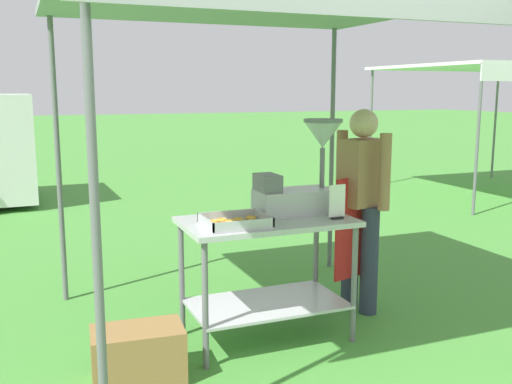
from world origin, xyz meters
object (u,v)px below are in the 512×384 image
Objects in this scene: menu_sign at (337,204)px; vendor at (361,200)px; donut_fryer at (302,178)px; supply_crate at (138,355)px; donut_cart at (267,252)px; donut_tray at (235,223)px; neighbour_tent at (494,70)px; stall_canopy at (262,8)px.

vendor is (0.45, 0.41, -0.07)m from menu_sign.
donut_fryer reaches higher than supply_crate.
donut_tray is at bearing -157.63° from donut_cart.
neighbour_tent is (5.37, 4.23, 1.11)m from menu_sign.
donut_cart is 7.24m from neighbour_tent.
neighbour_tent reaches higher than menu_sign.
stall_canopy is 1.66m from donut_cart.
menu_sign is at bearing -4.81° from donut_tray.
neighbour_tent is at bearing 34.39° from donut_tray.
supply_crate is (-1.87, -0.51, -0.74)m from vendor.
donut_fryer reaches higher than donut_cart.
supply_crate is at bearing -147.43° from neighbour_tent.
neighbour_tent is at bearing 35.79° from donut_fryer.
donut_cart reaches higher than supply_crate.
vendor reaches higher than supply_crate.
donut_fryer is at bearing -3.00° from stall_canopy.
menu_sign is 0.15× the size of vendor.
donut_cart is at bearing -90.00° from stall_canopy.
vendor is at bearing 14.59° from donut_fryer.
donut_tray is 0.73m from menu_sign.
donut_tray is 0.13× the size of neighbour_tent.
stall_canopy is 1.20m from donut_fryer.
supply_crate is (-0.69, -0.16, -0.73)m from donut_tray.
vendor is (1.18, 0.35, 0.01)m from donut_tray.
menu_sign is 0.08× the size of neighbour_tent.
neighbour_tent reaches higher than supply_crate.
donut_fryer is 0.66m from vendor.
neighbour_tent is at bearing 32.57° from supply_crate.
supply_crate is (-1.27, -0.36, -0.96)m from donut_fryer.
donut_tray is at bearing -145.61° from neighbour_tent.
donut_cart is 4.91× the size of menu_sign.
donut_cart is 0.58m from donut_fryer.
donut_tray is at bearing -142.48° from stall_canopy.
donut_fryer is 6.87m from neighbour_tent.
neighbour_tent is (5.52, 3.98, 0.96)m from donut_fryer.
donut_fryer is at bearing -144.21° from neighbour_tent.
donut_cart is 0.38× the size of neighbour_tent.
neighbour_tent is (5.82, 3.96, -0.20)m from stall_canopy.
menu_sign is at bearing -31.02° from stall_canopy.
donut_cart is 1.74× the size of donut_fryer.
stall_canopy is at bearing 90.00° from donut_cart.
menu_sign is (0.45, -0.27, -1.32)m from stall_canopy.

